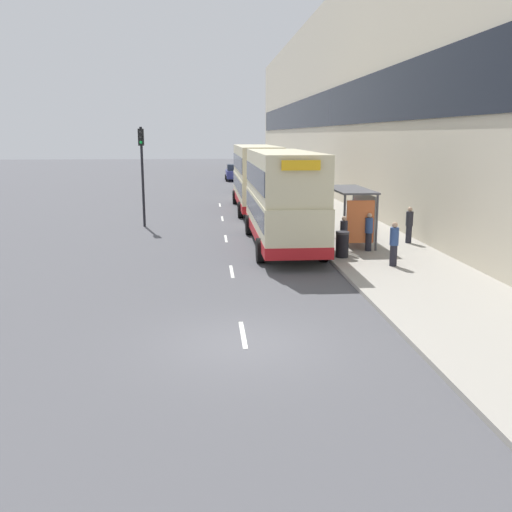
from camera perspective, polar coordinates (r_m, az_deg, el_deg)
The scene contains 20 objects.
ground_plane at distance 14.10m, azimuth -1.14°, elevation -8.78°, with size 220.00×220.00×0.00m, color #515156.
pavement at distance 52.40m, azimuth 3.29°, elevation 6.59°, with size 5.00×93.00×0.14m.
terrace_facade at distance 52.96m, azimuth 7.83°, elevation 15.07°, with size 3.10×93.00×15.85m.
lane_mark_0 at distance 14.71m, azimuth -1.31°, elevation -7.86°, with size 0.12×2.00×0.01m.
lane_mark_1 at distance 21.32m, azimuth -2.44°, elevation -1.56°, with size 0.12×2.00×0.01m.
lane_mark_2 at distance 28.07m, azimuth -3.03°, elevation 1.74°, with size 0.12×2.00×0.01m.
lane_mark_3 at distance 34.88m, azimuth -3.39°, elevation 3.76°, with size 0.12×2.00×0.01m.
lane_mark_4 at distance 41.72m, azimuth -3.64°, elevation 5.11°, with size 0.12×2.00×0.01m.
bus_shelter at distance 26.18m, azimuth 9.88°, elevation 4.97°, with size 1.60×4.20×2.48m.
double_decker_bus_near at distance 25.64m, azimuth 2.65°, elevation 5.91°, with size 2.85×10.16×4.30m.
double_decker_bus_ahead at distance 38.50m, azimuth 0.02°, elevation 7.97°, with size 2.85×11.33×4.30m.
car_0 at distance 52.01m, azimuth -1.00°, elevation 7.42°, with size 1.91×4.35×1.69m.
car_1 at distance 64.40m, azimuth -2.17°, elevation 8.35°, with size 2.05×4.31×1.82m.
pedestrian_at_shelter at distance 30.46m, azimuth 9.89°, elevation 4.37°, with size 0.35×0.35×1.77m.
pedestrian_1 at distance 24.75m, azimuth 11.22°, elevation 2.42°, with size 0.32×0.32×1.64m.
pedestrian_2 at distance 22.07m, azimuth 13.63°, elevation 1.21°, with size 0.33×0.33×1.68m.
pedestrian_3 at distance 24.03m, azimuth 8.76°, elevation 2.14°, with size 0.31×0.31×1.57m.
pedestrian_4 at distance 27.02m, azimuth 15.07°, elevation 3.05°, with size 0.33×0.33×1.66m.
litter_bin at distance 23.33m, azimuth 8.62°, elevation 1.17°, with size 0.55×0.55×1.05m.
traffic_light_far_kerb at distance 32.06m, azimuth -11.34°, elevation 9.32°, with size 0.30×0.32×5.43m.
Camera 1 is at (-0.82, -13.15, 5.01)m, focal length 40.00 mm.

